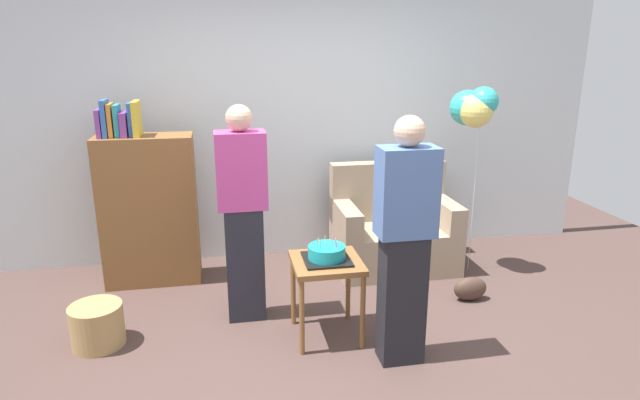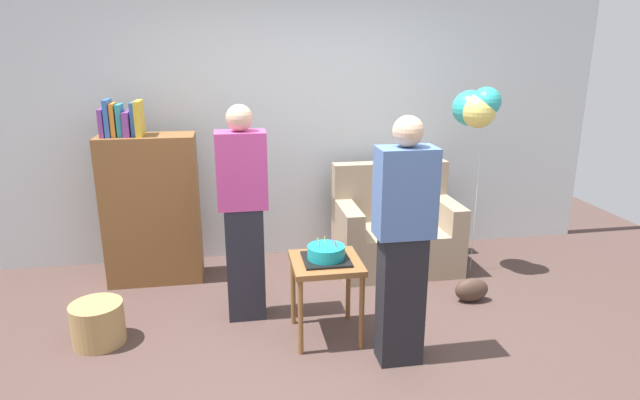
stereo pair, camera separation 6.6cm
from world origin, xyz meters
TOP-DOWN VIEW (x-y plane):
  - ground_plane at (0.00, 0.00)m, footprint 8.00×8.00m
  - wall_back at (0.00, 2.05)m, footprint 6.00×0.10m
  - couch at (0.83, 1.49)m, footprint 1.10×0.70m
  - bookshelf at (-1.35, 1.55)m, footprint 0.80×0.36m
  - side_table at (-0.03, 0.34)m, footprint 0.48×0.48m
  - birthday_cake at (-0.03, 0.34)m, footprint 0.32×0.32m
  - person_blowing_candles at (-0.58, 0.73)m, footprint 0.36×0.22m
  - person_holding_cake at (0.39, -0.04)m, footprint 0.36×0.22m
  - wicker_basket at (-1.63, 0.51)m, footprint 0.36×0.36m
  - handbag at (1.24, 0.67)m, footprint 0.28×0.14m
  - balloon_bunch at (1.43, 1.23)m, footprint 0.37×0.39m

SIDE VIEW (x-z plane):
  - ground_plane at x=0.00m, z-range 0.00..0.00m
  - handbag at x=1.24m, z-range 0.00..0.20m
  - wicker_basket at x=-1.63m, z-range 0.00..0.30m
  - couch at x=0.83m, z-range -0.14..0.82m
  - side_table at x=-0.03m, z-range 0.20..0.79m
  - birthday_cake at x=-0.03m, z-range 0.55..0.72m
  - bookshelf at x=-1.35m, z-range -0.12..1.48m
  - person_blowing_candles at x=-0.58m, z-range 0.02..1.65m
  - person_holding_cake at x=0.39m, z-range 0.02..1.65m
  - wall_back at x=0.00m, z-range 0.00..2.70m
  - balloon_bunch at x=1.43m, z-range 0.67..2.36m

